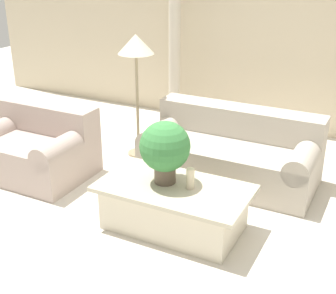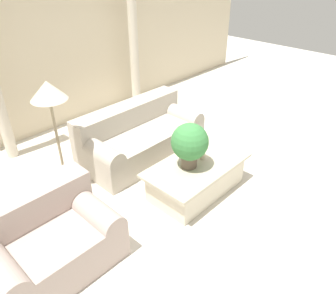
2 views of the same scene
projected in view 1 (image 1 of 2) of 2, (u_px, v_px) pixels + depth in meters
ground_plane at (196, 209)px, 4.78m from camera, size 16.00×16.00×0.00m
wall_back at (279, 17)px, 6.35m from camera, size 10.00×0.06×3.20m
sofa_long at (231, 152)px, 5.31m from camera, size 1.93×0.92×0.79m
loveseat at (36, 147)px, 5.44m from camera, size 1.28×0.92×0.79m
coffee_table at (174, 207)px, 4.39m from camera, size 1.41×0.77×0.44m
potted_plant at (165, 148)px, 4.25m from camera, size 0.47×0.47×0.60m
pillar_candle at (190, 179)px, 4.23m from camera, size 0.07×0.07×0.20m
floor_lamp at (136, 52)px, 5.54m from camera, size 0.44×0.44×1.53m
column_left at (175, 42)px, 6.74m from camera, size 0.24×0.24×2.38m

